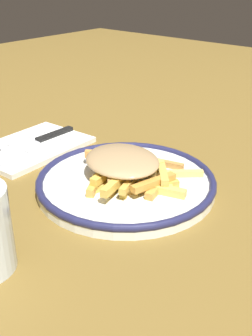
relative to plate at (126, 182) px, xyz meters
name	(u,v)px	position (x,y,z in m)	size (l,w,h in m)	color
ground_plane	(126,189)	(0.00, 0.00, -0.01)	(2.60, 2.60, 0.00)	brown
plate	(126,182)	(0.00, 0.00, 0.00)	(0.29, 0.29, 0.02)	white
fries_heap	(127,166)	(0.00, 0.00, 0.03)	(0.20, 0.19, 0.04)	gold
napkin	(31,147)	(0.24, 0.00, -0.01)	(0.15, 0.21, 0.01)	white
fork	(35,149)	(0.22, 0.01, 0.00)	(0.02, 0.18, 0.01)	silver
knife	(39,140)	(0.24, -0.02, 0.00)	(0.02, 0.21, 0.01)	black
spoon	(8,145)	(0.27, 0.03, 0.00)	(0.02, 0.15, 0.01)	silver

